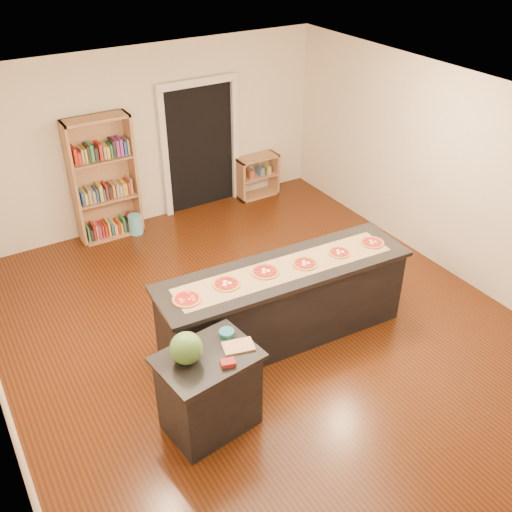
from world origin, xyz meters
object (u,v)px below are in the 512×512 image
kitchen_island (284,303)px  side_counter (209,391)px  watermelon (186,348)px  low_shelf (257,176)px  bookshelf (104,180)px  waste_bin (136,224)px

kitchen_island → side_counter: bearing=-147.6°
side_counter → watermelon: bearing=159.5°
side_counter → low_shelf: (3.16, 4.27, -0.10)m
side_counter → low_shelf: bearing=46.3°
bookshelf → kitchen_island: bearing=-74.6°
waste_bin → watermelon: bearing=-103.4°
watermelon → kitchen_island: bearing=24.7°
side_counter → waste_bin: 4.20m
low_shelf → bookshelf: bearing=-179.8°
kitchen_island → bookshelf: bearing=108.9°
low_shelf → waste_bin: bearing=-176.3°
side_counter → bookshelf: size_ratio=0.49×
bookshelf → low_shelf: (2.73, 0.01, -0.59)m
bookshelf → watermelon: bookshelf is taller
watermelon → waste_bin: bearing=76.6°
bookshelf → watermelon: 4.26m
side_counter → watermelon: 0.65m
side_counter → bookshelf: (0.44, 4.26, 0.50)m
waste_bin → side_counter: bearing=-100.8°
kitchen_island → waste_bin: bearing=103.9°
low_shelf → kitchen_island: bearing=-116.8°
waste_bin → watermelon: (-0.97, -4.07, 0.93)m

